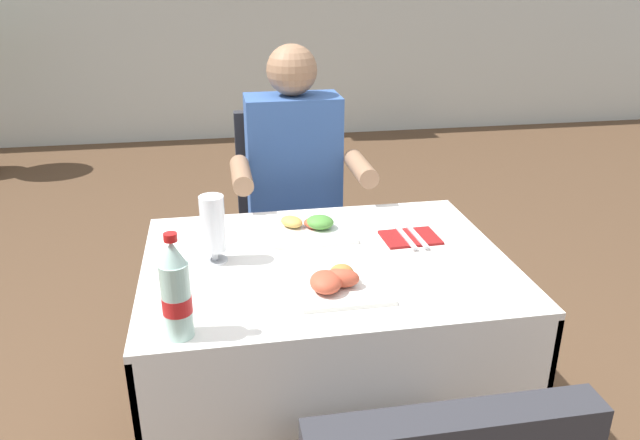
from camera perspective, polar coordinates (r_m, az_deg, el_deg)
The scene contains 8 objects.
main_dining_table at distance 1.85m, azimuth 0.55°, elevation -8.70°, with size 1.04×0.79×0.74m.
chair_far_diner_seat at distance 2.55m, azimuth -2.70°, elevation 0.25°, with size 0.44×0.50×0.97m.
seated_diner_far at distance 2.39m, azimuth -2.27°, elevation 2.77°, with size 0.50×0.46×1.26m.
plate_near_camera at distance 1.59m, azimuth 1.63°, elevation -5.75°, with size 0.24×0.24×0.06m.
plate_far_diner at distance 1.94m, azimuth -0.88°, elevation -0.57°, with size 0.26×0.26×0.05m.
beer_glass_left at distance 1.73m, azimuth -9.92°, elevation -0.76°, with size 0.07×0.07×0.20m.
cola_bottle_primary at distance 1.40m, azimuth -13.26°, elevation -6.60°, with size 0.07×0.07×0.25m.
napkin_cutlery_set at distance 1.91m, azimuth 8.40°, elevation -1.59°, with size 0.17×0.19×0.01m.
Camera 1 is at (-0.20, -1.49, 1.52)m, focal length 34.38 mm.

